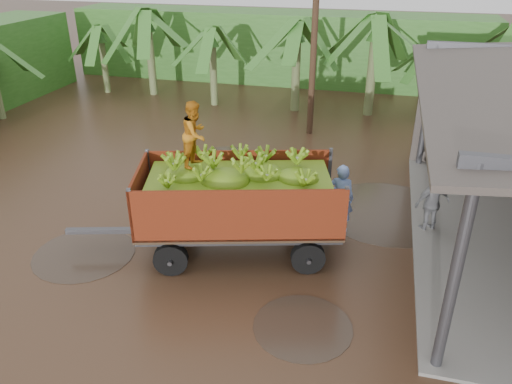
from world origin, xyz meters
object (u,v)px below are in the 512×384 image
banana_trailer (238,198)px  man_grey (432,203)px  man_blue (340,198)px  utility_pole (315,28)px

banana_trailer → man_grey: banana_trailer is taller
banana_trailer → man_grey: bearing=9.0°
man_blue → utility_pole: (-1.91, 7.26, 3.08)m
banana_trailer → utility_pole: (0.36, 8.83, 2.59)m
banana_trailer → utility_pole: size_ratio=0.84×
man_blue → utility_pole: size_ratio=0.24×
man_grey → man_blue: bearing=-17.2°
banana_trailer → man_grey: (4.57, 2.09, -0.60)m
man_blue → man_grey: size_ratio=1.13×
banana_trailer → utility_pole: 9.20m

